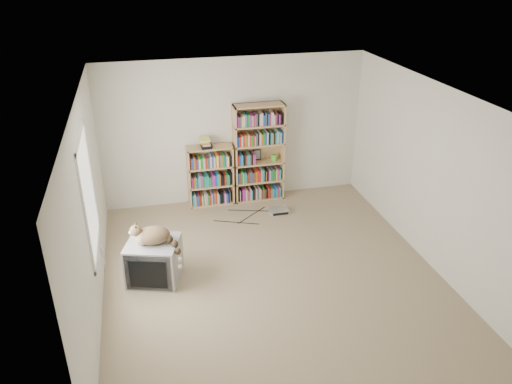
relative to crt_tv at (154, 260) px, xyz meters
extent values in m
cube|color=tan|center=(1.56, -0.30, -0.29)|extent=(4.50, 5.00, 0.01)
cube|color=silver|center=(1.56, 2.20, 0.96)|extent=(4.50, 0.02, 2.50)
cube|color=silver|center=(1.56, -2.80, 0.96)|extent=(4.50, 0.02, 2.50)
cube|color=silver|center=(-0.69, -0.30, 0.96)|extent=(0.02, 5.00, 2.50)
cube|color=silver|center=(3.81, -0.30, 0.96)|extent=(0.02, 5.00, 2.50)
cube|color=white|center=(1.56, -0.30, 2.21)|extent=(4.50, 5.00, 0.02)
cube|color=white|center=(-0.68, -0.10, 1.11)|extent=(0.02, 1.22, 1.52)
cube|color=gray|center=(0.00, -0.01, 0.00)|extent=(0.82, 0.77, 0.58)
cube|color=black|center=(-0.09, -0.28, 0.00)|extent=(0.59, 0.22, 0.53)
cube|color=black|center=(-0.10, -0.30, -0.01)|extent=(0.47, 0.16, 0.40)
cube|color=black|center=(0.04, 0.12, -0.01)|extent=(0.48, 0.44, 0.35)
ellipsoid|color=#342415|center=(0.02, -0.04, 0.41)|extent=(0.45, 0.30, 0.24)
ellipsoid|color=#342415|center=(0.14, -0.04, 0.40)|extent=(0.21, 0.22, 0.18)
ellipsoid|color=tan|center=(-0.13, -0.05, 0.40)|extent=(0.18, 0.18, 0.20)
ellipsoid|color=#342415|center=(-0.19, -0.04, 0.51)|extent=(0.16, 0.15, 0.15)
sphere|color=beige|center=(-0.25, -0.04, 0.49)|extent=(0.06, 0.06, 0.06)
cone|color=black|center=(-0.19, -0.07, 0.58)|extent=(0.06, 0.07, 0.08)
cone|color=black|center=(-0.18, 0.01, 0.58)|extent=(0.06, 0.07, 0.08)
cube|color=#A98154|center=(1.53, 2.04, 0.58)|extent=(0.03, 0.30, 1.73)
cube|color=#A98154|center=(2.37, 2.04, 0.58)|extent=(0.02, 0.30, 1.73)
cube|color=#A98154|center=(1.95, 2.17, 0.58)|extent=(0.87, 0.03, 1.73)
cube|color=#A98154|center=(1.95, 2.04, 1.43)|extent=(0.87, 0.30, 0.02)
cube|color=#A98154|center=(1.95, 2.04, -0.27)|extent=(0.87, 0.30, 0.03)
cube|color=#A98154|center=(1.95, 2.04, 0.07)|extent=(0.87, 0.30, 0.03)
cube|color=#A98154|center=(1.95, 2.04, 0.41)|extent=(0.87, 0.30, 0.02)
cube|color=#A98154|center=(1.95, 2.04, 0.75)|extent=(0.87, 0.30, 0.02)
cube|color=#A98154|center=(1.95, 2.04, 1.09)|extent=(0.87, 0.30, 0.02)
cube|color=#B02417|center=(1.95, 2.04, -0.17)|extent=(0.79, 0.24, 0.19)
cube|color=#1A42AD|center=(1.95, 2.04, 0.17)|extent=(0.79, 0.24, 0.19)
cube|color=#17832F|center=(1.95, 2.04, 0.52)|extent=(0.79, 0.24, 0.19)
cube|color=beige|center=(1.95, 2.04, 0.86)|extent=(0.79, 0.24, 0.19)
cube|color=black|center=(1.95, 2.04, 1.20)|extent=(0.79, 0.24, 0.19)
cube|color=#A98154|center=(0.72, 2.04, 0.24)|extent=(0.02, 0.30, 1.06)
cube|color=#A98154|center=(1.47, 2.04, 0.24)|extent=(0.02, 0.30, 1.06)
cube|color=#A98154|center=(1.10, 2.17, 0.24)|extent=(0.77, 0.03, 1.06)
cube|color=#A98154|center=(1.10, 2.04, 0.76)|extent=(0.77, 0.30, 0.02)
cube|color=#A98154|center=(1.10, 2.04, -0.27)|extent=(0.77, 0.30, 0.03)
cube|color=#A98154|center=(1.10, 2.04, 0.07)|extent=(0.77, 0.30, 0.03)
cube|color=#A98154|center=(1.10, 2.04, 0.42)|extent=(0.77, 0.30, 0.02)
cube|color=#B02417|center=(1.10, 2.04, -0.17)|extent=(0.69, 0.24, 0.19)
cube|color=#1A42AD|center=(1.10, 2.04, 0.18)|extent=(0.69, 0.24, 0.19)
cube|color=#17832F|center=(1.10, 2.04, 0.52)|extent=(0.69, 0.24, 0.19)
cube|color=#B02417|center=(1.03, 2.02, 0.85)|extent=(0.18, 0.24, 0.16)
cylinder|color=#56CA39|center=(2.22, 2.04, 0.47)|extent=(0.10, 0.10, 0.11)
cube|color=black|center=(1.94, 2.14, 0.52)|extent=(0.14, 0.05, 0.19)
cube|color=silver|center=(2.15, 1.41, -0.25)|extent=(0.32, 0.23, 0.07)
cube|color=silver|center=(-0.68, 0.34, 0.03)|extent=(0.01, 0.08, 0.13)
camera|label=1|loc=(0.00, -5.76, 3.75)|focal=35.00mm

